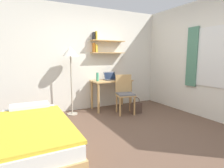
{
  "coord_description": "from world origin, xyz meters",
  "views": [
    {
      "loc": [
        -1.66,
        -2.5,
        1.35
      ],
      "look_at": [
        -0.11,
        0.51,
        0.85
      ],
      "focal_mm": 29.43,
      "sensor_mm": 36.0,
      "label": 1
    }
  ],
  "objects_px": {
    "bed": "(34,137)",
    "standing_lamp": "(71,56)",
    "desk_chair": "(125,92)",
    "laptop": "(110,78)",
    "desk": "(111,86)",
    "book_stack": "(122,79)",
    "handbag": "(136,108)",
    "water_bottle": "(97,77)"
  },
  "relations": [
    {
      "from": "desk",
      "to": "handbag",
      "type": "bearing_deg",
      "value": -62.77
    },
    {
      "from": "standing_lamp",
      "to": "laptop",
      "type": "bearing_deg",
      "value": 4.55
    },
    {
      "from": "bed",
      "to": "water_bottle",
      "type": "height_order",
      "value": "water_bottle"
    },
    {
      "from": "desk_chair",
      "to": "book_stack",
      "type": "distance_m",
      "value": 0.58
    },
    {
      "from": "desk",
      "to": "handbag",
      "type": "height_order",
      "value": "desk"
    },
    {
      "from": "desk",
      "to": "standing_lamp",
      "type": "height_order",
      "value": "standing_lamp"
    },
    {
      "from": "bed",
      "to": "water_bottle",
      "type": "xyz_separation_m",
      "value": [
        1.6,
        1.51,
        0.62
      ]
    },
    {
      "from": "desk",
      "to": "book_stack",
      "type": "xyz_separation_m",
      "value": [
        0.31,
        -0.02,
        0.17
      ]
    },
    {
      "from": "standing_lamp",
      "to": "book_stack",
      "type": "bearing_deg",
      "value": 0.38
    },
    {
      "from": "desk",
      "to": "water_bottle",
      "type": "height_order",
      "value": "water_bottle"
    },
    {
      "from": "water_bottle",
      "to": "handbag",
      "type": "relative_size",
      "value": 0.53
    },
    {
      "from": "standing_lamp",
      "to": "water_bottle",
      "type": "relative_size",
      "value": 7.53
    },
    {
      "from": "book_stack",
      "to": "desk_chair",
      "type": "bearing_deg",
      "value": -113.07
    },
    {
      "from": "bed",
      "to": "standing_lamp",
      "type": "relative_size",
      "value": 1.24
    },
    {
      "from": "laptop",
      "to": "handbag",
      "type": "distance_m",
      "value": 1.04
    },
    {
      "from": "desk_chair",
      "to": "handbag",
      "type": "height_order",
      "value": "desk_chair"
    },
    {
      "from": "laptop",
      "to": "book_stack",
      "type": "height_order",
      "value": "laptop"
    },
    {
      "from": "desk_chair",
      "to": "handbag",
      "type": "bearing_deg",
      "value": -35.94
    },
    {
      "from": "standing_lamp",
      "to": "water_bottle",
      "type": "xyz_separation_m",
      "value": [
        0.65,
        -0.01,
        -0.52
      ]
    },
    {
      "from": "desk",
      "to": "standing_lamp",
      "type": "xyz_separation_m",
      "value": [
        -1.05,
        -0.03,
        0.77
      ]
    },
    {
      "from": "laptop",
      "to": "water_bottle",
      "type": "height_order",
      "value": "water_bottle"
    },
    {
      "from": "desk",
      "to": "standing_lamp",
      "type": "relative_size",
      "value": 0.64
    },
    {
      "from": "water_bottle",
      "to": "book_stack",
      "type": "distance_m",
      "value": 0.72
    },
    {
      "from": "desk_chair",
      "to": "laptop",
      "type": "height_order",
      "value": "laptop"
    },
    {
      "from": "water_bottle",
      "to": "handbag",
      "type": "xyz_separation_m",
      "value": [
        0.74,
        -0.62,
        -0.73
      ]
    },
    {
      "from": "desk_chair",
      "to": "water_bottle",
      "type": "height_order",
      "value": "water_bottle"
    },
    {
      "from": "standing_lamp",
      "to": "book_stack",
      "type": "distance_m",
      "value": 1.49
    },
    {
      "from": "desk_chair",
      "to": "standing_lamp",
      "type": "distance_m",
      "value": 1.53
    },
    {
      "from": "book_stack",
      "to": "laptop",
      "type": "bearing_deg",
      "value": 166.49
    },
    {
      "from": "bed",
      "to": "desk_chair",
      "type": "bearing_deg",
      "value": 26.44
    },
    {
      "from": "handbag",
      "to": "book_stack",
      "type": "bearing_deg",
      "value": 92.3
    },
    {
      "from": "standing_lamp",
      "to": "desk_chair",
      "type": "bearing_deg",
      "value": -21.72
    },
    {
      "from": "bed",
      "to": "handbag",
      "type": "xyz_separation_m",
      "value": [
        2.34,
        0.88,
        -0.1
      ]
    },
    {
      "from": "desk",
      "to": "handbag",
      "type": "distance_m",
      "value": 0.88
    },
    {
      "from": "desk",
      "to": "water_bottle",
      "type": "relative_size",
      "value": 4.82
    },
    {
      "from": "desk_chair",
      "to": "standing_lamp",
      "type": "xyz_separation_m",
      "value": [
        -1.17,
        0.46,
        0.87
      ]
    },
    {
      "from": "desk_chair",
      "to": "laptop",
      "type": "relative_size",
      "value": 2.74
    },
    {
      "from": "handbag",
      "to": "laptop",
      "type": "bearing_deg",
      "value": 115.33
    },
    {
      "from": "bed",
      "to": "laptop",
      "type": "xyz_separation_m",
      "value": [
        2.0,
        1.6,
        0.57
      ]
    },
    {
      "from": "laptop",
      "to": "standing_lamp",
      "type": "bearing_deg",
      "value": -175.45
    },
    {
      "from": "desk_chair",
      "to": "water_bottle",
      "type": "bearing_deg",
      "value": 138.19
    },
    {
      "from": "bed",
      "to": "desk",
      "type": "relative_size",
      "value": 1.93
    }
  ]
}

